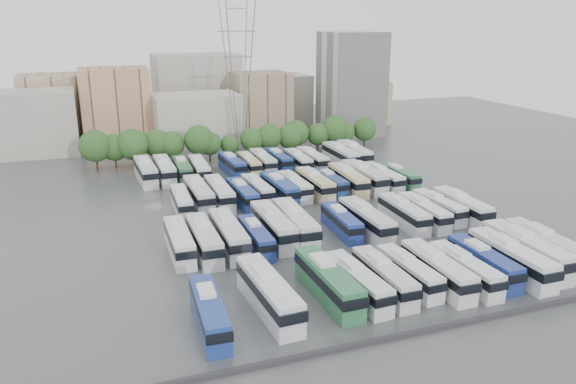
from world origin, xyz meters
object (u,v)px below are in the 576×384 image
object	(u,v)px
bus_r0_s13	(546,247)
bus_r2_s10	(348,180)
bus_r2_s13	(399,176)
bus_r0_s7	(409,272)
bus_r1_s8	(366,220)
bus_r2_s12	(382,177)
bus_r0_s4	(328,281)
bus_r0_s6	(384,277)
bus_r1_s1	(204,239)
bus_r3_s3	(199,169)
bus_r3_s0	(146,171)
bus_r3_s9	(298,161)
bus_r0_s2	(269,293)
bus_r3_s2	(182,169)
bus_r0_s8	(437,270)
bus_r1_s7	(341,222)
bus_r0_s12	(526,250)
bus_r0_s9	(464,269)
apartment_tower	(351,84)
bus_r3_s13	(354,153)
bus_r1_s3	(256,237)
bus_r2_s7	(295,186)
bus_r2_s11	(364,176)
bus_r1_s10	(404,213)
bus_r2_s3	(219,193)
bus_r2_s2	(199,194)
bus_r3_s8	(278,160)
bus_r3_s7	(263,161)
bus_r0_s0	(209,312)
bus_r2_s6	(279,188)
bus_r1_s13	(462,206)
bus_r2_s9	(330,182)
bus_r1_s12	(439,207)
bus_r2_s1	(181,201)
bus_r3_s1	(164,170)
bus_r2_s8	(315,184)
bus_r0_s11	(511,258)
bus_r1_s0	(179,241)
bus_r3_s12	(341,155)
bus_r0_s10	(483,262)
bus_r1_s5	(295,223)
bus_r2_s4	(242,194)
bus_r1_s2	(229,234)

from	to	relation	value
bus_r0_s13	bus_r2_s10	size ratio (longest dim) A/B	1.02
bus_r2_s13	bus_r0_s7	bearing A→B (deg)	-120.27
bus_r1_s8	bus_r2_s12	bearing A→B (deg)	55.36
bus_r0_s4	bus_r0_s6	size ratio (longest dim) A/B	1.13
bus_r1_s1	bus_r3_s3	size ratio (longest dim) A/B	1.04
bus_r3_s0	bus_r3_s9	xyz separation A→B (m)	(29.93, -1.57, -0.26)
bus_r0_s2	bus_r3_s2	distance (m)	53.73
bus_r0_s8	bus_r0_s6	bearing A→B (deg)	175.00
bus_r1_s7	bus_r0_s12	bearing A→B (deg)	-44.41
bus_r0_s9	bus_r1_s1	size ratio (longest dim) A/B	0.90
apartment_tower	bus_r3_s13	size ratio (longest dim) A/B	1.93
bus_r1_s3	bus_r3_s13	distance (m)	49.56
bus_r2_s7	bus_r2_s11	bearing A→B (deg)	0.37
bus_r0_s12	bus_r1_s10	world-z (taller)	bus_r0_s12
bus_r1_s3	bus_r2_s3	distance (m)	19.95
bus_r2_s12	bus_r3_s13	size ratio (longest dim) A/B	0.89
bus_r0_s4	bus_r2_s2	world-z (taller)	bus_r0_s4
bus_r1_s1	bus_r3_s8	xyz separation A→B (m)	(23.10, 37.77, -0.19)
bus_r3_s3	bus_r1_s7	bearing A→B (deg)	-66.80
bus_r1_s3	bus_r3_s7	xyz separation A→B (m)	(12.96, 38.15, 0.15)
bus_r0_s7	bus_r2_s3	xyz separation A→B (m)	(-13.54, 36.14, 0.24)
bus_r0_s0	bus_r0_s13	world-z (taller)	bus_r0_s13
bus_r1_s8	bus_r2_s6	xyz separation A→B (m)	(-6.47, 18.93, -0.08)
bus_r1_s1	bus_r2_s3	size ratio (longest dim) A/B	1.02
bus_r0_s7	bus_r1_s13	size ratio (longest dim) A/B	0.89
apartment_tower	bus_r1_s1	xyz separation A→B (m)	(-52.28, -64.54, -11.04)
bus_r2_s13	bus_r3_s3	size ratio (longest dim) A/B	0.91
bus_r0_s8	bus_r3_s9	world-z (taller)	bus_r0_s8
bus_r0_s6	bus_r0_s12	bearing A→B (deg)	0.47
bus_r1_s13	bus_r3_s9	size ratio (longest dim) A/B	1.08
bus_r3_s3	bus_r2_s9	bearing A→B (deg)	-36.70
bus_r1_s12	bus_r2_s1	world-z (taller)	bus_r1_s12
bus_r2_s1	bus_r3_s1	bearing A→B (deg)	91.93
bus_r2_s10	bus_r1_s1	bearing A→B (deg)	-144.95
bus_r0_s9	bus_r0_s13	xyz separation A→B (m)	(13.24, 1.46, 0.29)
apartment_tower	bus_r0_s9	bearing A→B (deg)	-107.28
bus_r0_s4	bus_r2_s8	xyz separation A→B (m)	(13.12, 35.40, -0.08)
bus_r0_s11	bus_r2_s8	size ratio (longest dim) A/B	1.05
bus_r1_s3	bus_r1_s0	bearing A→B (deg)	172.30
bus_r2_s3	bus_r3_s12	bearing A→B (deg)	30.04
bus_r0_s10	bus_r2_s12	xyz separation A→B (m)	(6.69, 36.42, 0.06)
bus_r0_s9	bus_r3_s1	distance (m)	61.48
bus_r2_s6	bus_r2_s10	bearing A→B (deg)	0.69
bus_r1_s5	bus_r2_s4	xyz separation A→B (m)	(-3.07, 16.43, -0.32)
bus_r2_s2	bus_r2_s9	size ratio (longest dim) A/B	1.18
bus_r0_s8	bus_r1_s8	bearing A→B (deg)	91.09
bus_r0_s10	bus_r0_s7	bearing A→B (deg)	175.90
bus_r0_s4	bus_r1_s8	world-z (taller)	bus_r0_s4
bus_r0_s9	bus_r1_s2	size ratio (longest dim) A/B	0.87
bus_r0_s12	bus_r2_s4	xyz separation A→B (m)	(-26.40, 35.01, -0.33)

